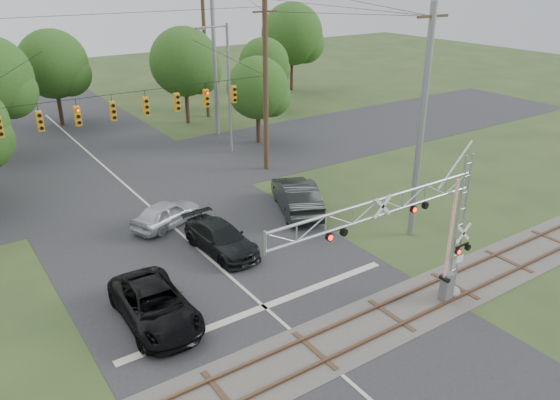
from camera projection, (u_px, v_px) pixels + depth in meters
ground at (350, 382)px, 19.01m from camera, size 160.00×160.00×0.00m
road_main at (215, 263)px, 26.61m from camera, size 14.00×90.00×0.02m
road_cross at (118, 179)px, 37.25m from camera, size 90.00×12.00×0.02m
railroad_track at (315, 351)px, 20.52m from camera, size 90.00×3.20×0.17m
crossing_gantry at (413, 230)px, 20.92m from camera, size 10.12×0.83×6.51m
traffic_signal_span at (144, 106)px, 32.40m from camera, size 19.34×0.36×11.50m
pickup_black at (155, 306)px, 21.98m from camera, size 2.72×5.58×1.53m
car_dark at (221, 238)px, 27.52m from camera, size 2.38×5.12×1.45m
sedan_silver at (167, 213)px, 30.27m from camera, size 4.61×3.19×1.46m
suv_dark at (296, 196)px, 32.07m from camera, size 4.06×6.08×1.89m
streetlight at (227, 83)px, 40.51m from camera, size 2.57×0.27×9.66m
utility_poles at (156, 85)px, 35.24m from camera, size 25.82×29.08×13.65m
treeline at (43, 72)px, 43.30m from camera, size 58.80×23.42×9.83m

